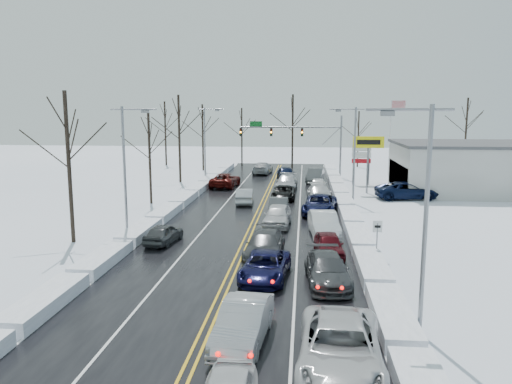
# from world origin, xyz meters

# --- Properties ---
(ground) EXTENTS (160.00, 160.00, 0.00)m
(ground) POSITION_xyz_m (0.00, 0.00, 0.00)
(ground) COLOR white
(ground) RESTS_ON ground
(road_surface) EXTENTS (14.00, 84.00, 0.01)m
(road_surface) POSITION_xyz_m (0.00, 2.00, 0.01)
(road_surface) COLOR black
(road_surface) RESTS_ON ground
(snow_bank_left) EXTENTS (1.52, 72.00, 0.66)m
(snow_bank_left) POSITION_xyz_m (-7.60, 2.00, 0.00)
(snow_bank_left) COLOR white
(snow_bank_left) RESTS_ON ground
(snow_bank_right) EXTENTS (1.52, 72.00, 0.66)m
(snow_bank_right) POSITION_xyz_m (7.60, 2.00, 0.00)
(snow_bank_right) COLOR white
(snow_bank_right) RESTS_ON ground
(traffic_signal_mast) EXTENTS (13.28, 0.39, 8.00)m
(traffic_signal_mast) POSITION_xyz_m (3.45, 27.99, 5.48)
(traffic_signal_mast) COLOR slate
(traffic_signal_mast) RESTS_ON ground
(tires_plus_sign) EXTENTS (3.20, 0.34, 6.00)m
(tires_plus_sign) POSITION_xyz_m (10.50, 15.99, 4.99)
(tires_plus_sign) COLOR slate
(tires_plus_sign) RESTS_ON ground
(used_vehicles_sign) EXTENTS (2.20, 0.22, 4.65)m
(used_vehicles_sign) POSITION_xyz_m (10.50, 22.00, 3.32)
(used_vehicles_sign) COLOR slate
(used_vehicles_sign) RESTS_ON ground
(speed_limit_sign) EXTENTS (0.55, 0.09, 2.35)m
(speed_limit_sign) POSITION_xyz_m (8.20, -8.00, 1.63)
(speed_limit_sign) COLOR slate
(speed_limit_sign) RESTS_ON ground
(flagpole) EXTENTS (1.87, 1.20, 10.00)m
(flagpole) POSITION_xyz_m (15.17, 30.00, 5.93)
(flagpole) COLOR silver
(flagpole) RESTS_ON ground
(dealership_building) EXTENTS (20.40, 12.40, 5.30)m
(dealership_building) POSITION_xyz_m (23.98, 18.00, 2.66)
(dealership_building) COLOR beige
(dealership_building) RESTS_ON ground
(streetlight_se) EXTENTS (3.20, 0.25, 9.00)m
(streetlight_se) POSITION_xyz_m (8.30, -18.00, 5.31)
(streetlight_se) COLOR slate
(streetlight_se) RESTS_ON ground
(streetlight_ne) EXTENTS (3.20, 0.25, 9.00)m
(streetlight_ne) POSITION_xyz_m (8.30, 10.00, 5.31)
(streetlight_ne) COLOR slate
(streetlight_ne) RESTS_ON ground
(streetlight_sw) EXTENTS (3.20, 0.25, 9.00)m
(streetlight_sw) POSITION_xyz_m (-8.30, -4.00, 5.31)
(streetlight_sw) COLOR slate
(streetlight_sw) RESTS_ON ground
(streetlight_nw) EXTENTS (3.20, 0.25, 9.00)m
(streetlight_nw) POSITION_xyz_m (-8.30, 24.00, 5.31)
(streetlight_nw) COLOR slate
(streetlight_nw) RESTS_ON ground
(tree_left_b) EXTENTS (4.00, 4.00, 10.00)m
(tree_left_b) POSITION_xyz_m (-11.50, -6.00, 6.99)
(tree_left_b) COLOR #2D231C
(tree_left_b) RESTS_ON ground
(tree_left_c) EXTENTS (3.40, 3.40, 8.50)m
(tree_left_c) POSITION_xyz_m (-10.50, 8.00, 5.94)
(tree_left_c) COLOR #2D231C
(tree_left_c) RESTS_ON ground
(tree_left_d) EXTENTS (4.20, 4.20, 10.50)m
(tree_left_d) POSITION_xyz_m (-11.20, 22.00, 7.33)
(tree_left_d) COLOR #2D231C
(tree_left_d) RESTS_ON ground
(tree_left_e) EXTENTS (3.80, 3.80, 9.50)m
(tree_left_e) POSITION_xyz_m (-10.80, 34.00, 6.64)
(tree_left_e) COLOR #2D231C
(tree_left_e) RESTS_ON ground
(tree_far_a) EXTENTS (4.00, 4.00, 10.00)m
(tree_far_a) POSITION_xyz_m (-18.00, 40.00, 6.99)
(tree_far_a) COLOR #2D231C
(tree_far_a) RESTS_ON ground
(tree_far_b) EXTENTS (3.60, 3.60, 9.00)m
(tree_far_b) POSITION_xyz_m (-6.00, 41.00, 6.29)
(tree_far_b) COLOR #2D231C
(tree_far_b) RESTS_ON ground
(tree_far_c) EXTENTS (4.40, 4.40, 11.00)m
(tree_far_c) POSITION_xyz_m (2.00, 39.00, 7.68)
(tree_far_c) COLOR #2D231C
(tree_far_c) RESTS_ON ground
(tree_far_d) EXTENTS (3.40, 3.40, 8.50)m
(tree_far_d) POSITION_xyz_m (12.00, 40.50, 5.94)
(tree_far_d) COLOR #2D231C
(tree_far_d) RESTS_ON ground
(tree_far_e) EXTENTS (4.20, 4.20, 10.50)m
(tree_far_e) POSITION_xyz_m (28.00, 41.00, 7.33)
(tree_far_e) COLOR #2D231C
(tree_far_e) RESTS_ON ground
(queued_car_1) EXTENTS (2.09, 4.92, 1.58)m
(queued_car_1) POSITION_xyz_m (1.63, -19.36, 0.00)
(queued_car_1) COLOR #A7AAAF
(queued_car_1) RESTS_ON ground
(queued_car_2) EXTENTS (2.70, 5.13, 1.38)m
(queued_car_2) POSITION_xyz_m (1.89, -12.12, 0.00)
(queued_car_2) COLOR #0B0C33
(queued_car_2) RESTS_ON ground
(queued_car_3) EXTENTS (2.43, 5.39, 1.53)m
(queued_car_3) POSITION_xyz_m (1.56, -8.27, 0.00)
(queued_car_3) COLOR #3D3F42
(queued_car_3) RESTS_ON ground
(queued_car_4) EXTENTS (2.17, 4.90, 1.64)m
(queued_car_4) POSITION_xyz_m (1.88, -0.05, 0.00)
(queued_car_4) COLOR silver
(queued_car_4) RESTS_ON ground
(queued_car_5) EXTENTS (1.56, 4.40, 1.45)m
(queued_car_5) POSITION_xyz_m (1.74, 3.85, 0.00)
(queued_car_5) COLOR #434648
(queued_car_5) RESTS_ON ground
(queued_car_6) EXTENTS (2.26, 4.82, 1.33)m
(queued_car_6) POSITION_xyz_m (1.86, 11.54, 0.00)
(queued_car_6) COLOR black
(queued_car_6) RESTS_ON ground
(queued_car_7) EXTENTS (2.46, 5.61, 1.61)m
(queued_car_7) POSITION_xyz_m (1.94, 17.64, 0.00)
(queued_car_7) COLOR #ACB0B5
(queued_car_7) RESTS_ON ground
(queued_car_8) EXTENTS (2.66, 5.27, 1.72)m
(queued_car_8) POSITION_xyz_m (1.58, 24.56, 0.00)
(queued_car_8) COLOR black
(queued_car_8) RESTS_ON ground
(queued_car_10) EXTENTS (3.12, 6.25, 1.70)m
(queued_car_10) POSITION_xyz_m (5.15, -21.19, 0.00)
(queued_car_10) COLOR silver
(queued_car_10) RESTS_ON ground
(queued_car_11) EXTENTS (2.49, 5.27, 1.49)m
(queued_car_11) POSITION_xyz_m (5.10, -12.56, 0.00)
(queued_car_11) COLOR #3B3E40
(queued_car_11) RESTS_ON ground
(queued_car_12) EXTENTS (1.93, 4.21, 1.40)m
(queued_car_12) POSITION_xyz_m (5.41, -7.55, 0.00)
(queued_car_12) COLOR #43090F
(queued_car_12) RESTS_ON ground
(queued_car_13) EXTENTS (2.27, 5.28, 1.69)m
(queued_car_13) POSITION_xyz_m (5.27, -2.67, 0.00)
(queued_car_13) COLOR white
(queued_car_13) RESTS_ON ground
(queued_car_14) EXTENTS (3.33, 6.05, 1.61)m
(queued_car_14) POSITION_xyz_m (5.22, 4.82, 0.00)
(queued_car_14) COLOR #0B0F33
(queued_car_14) RESTS_ON ground
(queued_car_15) EXTENTS (2.59, 5.64, 1.60)m
(queued_car_15) POSITION_xyz_m (5.35, 10.40, 0.00)
(queued_car_15) COLOR silver
(queued_car_15) RESTS_ON ground
(queued_car_16) EXTENTS (1.98, 4.36, 1.45)m
(queued_car_16) POSITION_xyz_m (5.34, 16.41, 0.00)
(queued_car_16) COLOR silver
(queued_car_16) RESTS_ON ground
(queued_car_17) EXTENTS (2.45, 5.27, 1.67)m
(queued_car_17) POSITION_xyz_m (5.21, 23.41, 0.00)
(queued_car_17) COLOR #474A4D
(queued_car_17) RESTS_ON ground
(oncoming_car_0) EXTENTS (1.87, 4.50, 1.45)m
(oncoming_car_0) POSITION_xyz_m (-1.70, 8.80, 0.00)
(oncoming_car_0) COLOR #AEB2B6
(oncoming_car_0) RESTS_ON ground
(oncoming_car_1) EXTENTS (3.13, 5.95, 1.60)m
(oncoming_car_1) POSITION_xyz_m (-5.11, 18.69, 0.00)
(oncoming_car_1) COLOR #4B0C0A
(oncoming_car_1) RESTS_ON ground
(oncoming_car_2) EXTENTS (2.77, 5.72, 1.61)m
(oncoming_car_2) POSITION_xyz_m (-1.87, 30.82, 0.00)
(oncoming_car_2) COLOR #9EA0A5
(oncoming_car_2) RESTS_ON ground
(oncoming_car_3) EXTENTS (2.09, 4.11, 1.34)m
(oncoming_car_3) POSITION_xyz_m (-5.38, -5.70, 0.00)
(oncoming_car_3) COLOR #3C3F41
(oncoming_car_3) RESTS_ON ground
(parked_car_0) EXTENTS (6.37, 3.42, 1.70)m
(parked_car_0) POSITION_xyz_m (13.98, 12.68, 0.00)
(parked_car_0) COLOR black
(parked_car_0) RESTS_ON ground
(parked_car_1) EXTENTS (2.71, 5.61, 1.57)m
(parked_car_1) POSITION_xyz_m (17.14, 17.05, 0.00)
(parked_car_1) COLOR #3D4042
(parked_car_1) RESTS_ON ground
(parked_car_2) EXTENTS (2.33, 5.16, 1.72)m
(parked_car_2) POSITION_xyz_m (15.05, 20.70, 0.00)
(parked_car_2) COLOR black
(parked_car_2) RESTS_ON ground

